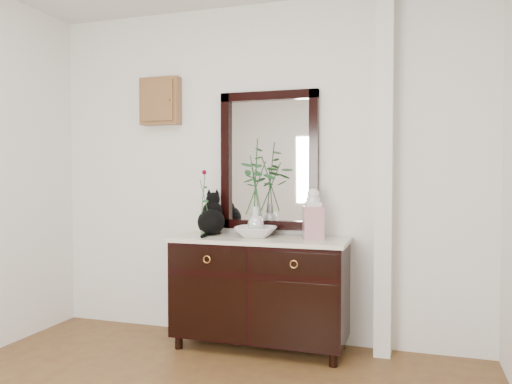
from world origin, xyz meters
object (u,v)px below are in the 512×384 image
(lotus_bowl, at_px, (256,232))
(sideboard, at_px, (260,287))
(ginger_jar, at_px, (313,213))
(cat, at_px, (211,213))

(lotus_bowl, bearing_deg, sideboard, -38.23)
(lotus_bowl, xyz_separation_m, ginger_jar, (0.45, -0.01, 0.16))
(sideboard, height_order, lotus_bowl, lotus_bowl)
(lotus_bowl, distance_m, ginger_jar, 0.48)
(lotus_bowl, relative_size, ginger_jar, 0.83)
(ginger_jar, bearing_deg, cat, 177.87)
(ginger_jar, bearing_deg, lotus_bowl, 178.42)
(cat, xyz_separation_m, ginger_jar, (0.83, -0.03, 0.02))
(sideboard, xyz_separation_m, ginger_jar, (0.40, 0.02, 0.57))
(sideboard, height_order, ginger_jar, ginger_jar)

